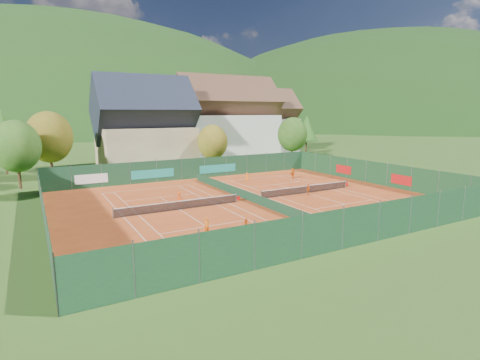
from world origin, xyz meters
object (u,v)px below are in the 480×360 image
player_left_near (207,226)px  player_right_far_b (293,174)px  player_left_mid (246,227)px  player_right_far_a (247,177)px  ball_hopper (432,205)px  player_left_far (179,198)px  chalet (145,130)px  player_right_near (308,190)px  hotel_block_a (227,123)px  hotel_block_b (263,125)px

player_left_near → player_right_far_b: bearing=27.4°
player_left_mid → player_right_far_b: bearing=48.5°
player_right_far_a → player_right_far_b: size_ratio=0.75×
ball_hopper → player_left_far: player_left_far is taller
chalet → player_left_mid: 40.71m
player_left_near → player_right_near: bearing=13.2°
player_left_near → chalet: bearing=70.0°
chalet → hotel_block_a: bearing=17.5°
chalet → player_left_near: bearing=-98.7°
player_left_mid → hotel_block_b: bearing=59.7°
ball_hopper → player_right_far_b: player_right_far_b is taller
player_left_mid → player_right_far_b: 26.57m
player_left_far → hotel_block_b: bearing=-135.0°
chalet → player_right_near: size_ratio=11.80×
chalet → player_left_far: (-4.40, -28.19, -5.90)m
player_left_near → player_left_mid: bearing=-42.6°
ball_hopper → player_left_near: (-22.56, 3.90, 0.18)m
player_right_far_a → hotel_block_b: bearing=-139.6°
chalet → ball_hopper: 45.97m
player_right_near → chalet: bearing=82.6°
player_left_near → player_right_near: size_ratio=1.08×
player_left_mid → player_right_far_b: player_right_far_b is taller
player_left_far → hotel_block_a: bearing=-127.8°
player_left_near → player_left_far: 10.44m
player_left_near → player_right_far_a: 24.18m
player_left_near → player_left_far: bearing=70.4°
hotel_block_a → player_right_far_b: hotel_block_a is taller
player_left_near → player_left_far: size_ratio=1.02×
hotel_block_b → player_left_far: hotel_block_b is taller
chalet → player_left_far: bearing=-98.9°
ball_hopper → player_right_near: (-6.25, 11.32, 0.13)m
hotel_block_b → player_right_near: hotel_block_b is taller
ball_hopper → player_right_far_b: size_ratio=0.51×
player_left_near → player_right_far_b: (21.46, 17.16, 0.05)m
player_left_near → player_right_far_a: (14.87, 19.07, -0.15)m
player_left_near → hotel_block_b: bearing=42.2°
player_left_mid → player_right_near: 16.37m
player_left_near → player_right_far_a: bearing=40.8°
hotel_block_b → player_left_near: size_ratio=11.68×
hotel_block_a → player_left_near: 51.45m
player_right_far_a → player_right_far_b: player_right_far_b is taller
player_right_far_a → player_right_far_b: 6.87m
ball_hopper → player_right_far_a: (-7.69, 22.97, 0.03)m
player_left_mid → chalet: bearing=88.9°
player_right_near → player_right_far_b: (5.14, 9.73, 0.10)m
hotel_block_a → player_left_near: bearing=-119.2°
hotel_block_b → player_right_far_a: size_ratio=14.71×
hotel_block_b → player_right_far_b: hotel_block_b is taller
hotel_block_a → chalet: bearing=-162.5°
player_right_near → player_right_far_b: player_right_far_b is taller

